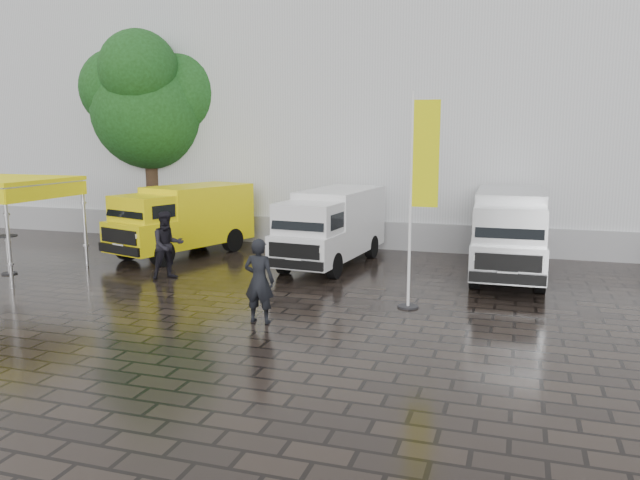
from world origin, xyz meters
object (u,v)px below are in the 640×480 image
(van_silver, at_px, (509,235))
(cocktail_table, at_px, (8,255))
(van_yellow, at_px, (182,221))
(flagpole, at_px, (419,189))
(person_front, at_px, (259,281))
(van_white, at_px, (331,228))
(canopy_tent, at_px, (2,184))
(person_tent, at_px, (167,245))

(van_silver, xyz_separation_m, cocktail_table, (-14.09, -4.23, -0.65))
(van_yellow, distance_m, cocktail_table, 5.43)
(van_silver, height_order, flagpole, flagpole)
(flagpole, height_order, person_front, flagpole)
(van_white, xyz_separation_m, person_front, (0.29, -6.39, -0.24))
(cocktail_table, xyz_separation_m, person_front, (9.02, -2.20, 0.36))
(van_white, relative_size, cocktail_table, 4.66)
(van_yellow, xyz_separation_m, van_silver, (10.66, 0.06, 0.05))
(canopy_tent, relative_size, person_front, 1.74)
(flagpole, bearing_deg, cocktail_table, -179.99)
(van_white, distance_m, canopy_tent, 9.83)
(canopy_tent, relative_size, flagpole, 0.65)
(van_yellow, bearing_deg, canopy_tent, -112.59)
(van_yellow, relative_size, van_white, 0.94)
(van_white, distance_m, van_silver, 5.36)
(van_yellow, xyz_separation_m, cocktail_table, (-3.43, -4.17, -0.60))
(canopy_tent, distance_m, flagpole, 12.18)
(van_yellow, bearing_deg, person_tent, -48.73)
(person_tent, bearing_deg, flagpole, -56.47)
(cocktail_table, bearing_deg, canopy_tent, 137.32)
(flagpole, relative_size, cocktail_table, 4.35)
(van_white, xyz_separation_m, flagpole, (3.37, -4.18, 1.66))
(van_yellow, bearing_deg, van_white, 18.13)
(van_white, distance_m, person_tent, 5.08)
(cocktail_table, height_order, person_tent, person_tent)
(van_silver, relative_size, person_tent, 2.92)
(van_yellow, height_order, cocktail_table, van_yellow)
(canopy_tent, height_order, person_tent, canopy_tent)
(canopy_tent, bearing_deg, van_white, 25.06)
(van_yellow, distance_m, van_white, 5.30)
(flagpole, xyz_separation_m, cocktail_table, (-12.10, -0.00, -2.25))
(van_yellow, xyz_separation_m, van_white, (5.30, 0.02, -0.00))
(van_yellow, distance_m, van_silver, 10.66)
(van_silver, bearing_deg, flagpole, -116.16)
(flagpole, distance_m, cocktail_table, 12.31)
(person_front, bearing_deg, van_white, -88.16)
(cocktail_table, distance_m, person_tent, 4.93)
(van_white, bearing_deg, person_tent, -135.00)
(person_front, distance_m, person_tent, 5.24)
(canopy_tent, bearing_deg, van_silver, 16.37)
(person_front, bearing_deg, van_silver, -129.03)
(van_yellow, height_order, canopy_tent, canopy_tent)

